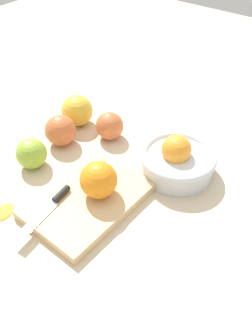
{
  "coord_description": "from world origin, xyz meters",
  "views": [
    {
      "loc": [
        0.43,
        0.37,
        0.56
      ],
      "look_at": [
        -0.02,
        0.02,
        0.04
      ],
      "focal_mm": 37.54,
      "sensor_mm": 36.0,
      "label": 1
    }
  ],
  "objects_px": {
    "bowl": "(177,160)",
    "orange_on_board": "(99,180)",
    "knife": "(51,205)",
    "apple_front_right": "(31,154)",
    "apple_front_left": "(77,111)",
    "apple_front_center": "(60,130)",
    "cutting_board": "(88,200)",
    "apple_front_left_2": "(110,126)"
  },
  "relations": [
    {
      "from": "orange_on_board",
      "to": "apple_front_right",
      "type": "xyz_separation_m",
      "value": [
        0.01,
        -0.2,
        -0.02
      ]
    },
    {
      "from": "orange_on_board",
      "to": "apple_front_right",
      "type": "distance_m",
      "value": 0.2
    },
    {
      "from": "bowl",
      "to": "apple_front_left",
      "type": "bearing_deg",
      "value": -90.59
    },
    {
      "from": "knife",
      "to": "apple_front_left_2",
      "type": "xyz_separation_m",
      "value": [
        -0.27,
        -0.07,
        0.01
      ]
    },
    {
      "from": "orange_on_board",
      "to": "apple_front_left_2",
      "type": "bearing_deg",
      "value": -145.89
    },
    {
      "from": "knife",
      "to": "apple_front_right",
      "type": "bearing_deg",
      "value": -117.8
    },
    {
      "from": "cutting_board",
      "to": "orange_on_board",
      "type": "bearing_deg",
      "value": 150.55
    },
    {
      "from": "bowl",
      "to": "orange_on_board",
      "type": "xyz_separation_m",
      "value": [
        0.18,
        -0.08,
        0.02
      ]
    },
    {
      "from": "cutting_board",
      "to": "orange_on_board",
      "type": "height_order",
      "value": "orange_on_board"
    },
    {
      "from": "bowl",
      "to": "apple_front_left_2",
      "type": "bearing_deg",
      "value": -92.42
    },
    {
      "from": "knife",
      "to": "apple_front_left_2",
      "type": "relative_size",
      "value": 2.18
    },
    {
      "from": "bowl",
      "to": "apple_front_left_2",
      "type": "relative_size",
      "value": 2.45
    },
    {
      "from": "cutting_board",
      "to": "apple_front_left_2",
      "type": "height_order",
      "value": "apple_front_left_2"
    },
    {
      "from": "orange_on_board",
      "to": "knife",
      "type": "relative_size",
      "value": 0.5
    },
    {
      "from": "apple_front_left",
      "to": "bowl",
      "type": "bearing_deg",
      "value": 89.41
    },
    {
      "from": "apple_front_center",
      "to": "apple_front_left",
      "type": "xyz_separation_m",
      "value": [
        -0.09,
        -0.03,
        0.0
      ]
    },
    {
      "from": "apple_front_left",
      "to": "orange_on_board",
      "type": "bearing_deg",
      "value": 52.41
    },
    {
      "from": "orange_on_board",
      "to": "knife",
      "type": "height_order",
      "value": "orange_on_board"
    },
    {
      "from": "apple_front_right",
      "to": "apple_front_left",
      "type": "bearing_deg",
      "value": -169.59
    },
    {
      "from": "orange_on_board",
      "to": "knife",
      "type": "xyz_separation_m",
      "value": [
        0.09,
        -0.05,
        -0.03
      ]
    },
    {
      "from": "apple_front_left_2",
      "to": "cutting_board",
      "type": "bearing_deg",
      "value": 28.56
    },
    {
      "from": "apple_front_left",
      "to": "apple_front_center",
      "type": "bearing_deg",
      "value": 16.66
    },
    {
      "from": "cutting_board",
      "to": "orange_on_board",
      "type": "xyz_separation_m",
      "value": [
        -0.02,
        0.01,
        0.05
      ]
    },
    {
      "from": "knife",
      "to": "apple_front_right",
      "type": "height_order",
      "value": "apple_front_right"
    },
    {
      "from": "apple_front_right",
      "to": "cutting_board",
      "type": "bearing_deg",
      "value": 86.6
    },
    {
      "from": "cutting_board",
      "to": "apple_front_center",
      "type": "relative_size",
      "value": 3.22
    },
    {
      "from": "orange_on_board",
      "to": "cutting_board",
      "type": "bearing_deg",
      "value": -29.45
    },
    {
      "from": "apple_front_left",
      "to": "apple_front_right",
      "type": "relative_size",
      "value": 1.16
    },
    {
      "from": "cutting_board",
      "to": "orange_on_board",
      "type": "distance_m",
      "value": 0.06
    },
    {
      "from": "apple_front_left",
      "to": "apple_front_left_2",
      "type": "xyz_separation_m",
      "value": [
        -0.01,
        0.11,
        -0.01
      ]
    },
    {
      "from": "apple_front_left_2",
      "to": "apple_front_right",
      "type": "distance_m",
      "value": 0.21
    },
    {
      "from": "knife",
      "to": "orange_on_board",
      "type": "bearing_deg",
      "value": 148.94
    },
    {
      "from": "orange_on_board",
      "to": "apple_front_left",
      "type": "distance_m",
      "value": 0.29
    },
    {
      "from": "orange_on_board",
      "to": "apple_front_left_2",
      "type": "distance_m",
      "value": 0.22
    },
    {
      "from": "orange_on_board",
      "to": "knife",
      "type": "distance_m",
      "value": 0.11
    },
    {
      "from": "apple_front_right",
      "to": "bowl",
      "type": "bearing_deg",
      "value": 123.83
    },
    {
      "from": "bowl",
      "to": "apple_front_center",
      "type": "distance_m",
      "value": 0.3
    },
    {
      "from": "bowl",
      "to": "orange_on_board",
      "type": "distance_m",
      "value": 0.2
    },
    {
      "from": "bowl",
      "to": "apple_front_right",
      "type": "relative_size",
      "value": 2.43
    },
    {
      "from": "apple_front_left_2",
      "to": "apple_front_right",
      "type": "height_order",
      "value": "same"
    },
    {
      "from": "bowl",
      "to": "apple_front_center",
      "type": "relative_size",
      "value": 2.24
    },
    {
      "from": "apple_front_center",
      "to": "apple_front_right",
      "type": "distance_m",
      "value": 0.1
    }
  ]
}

